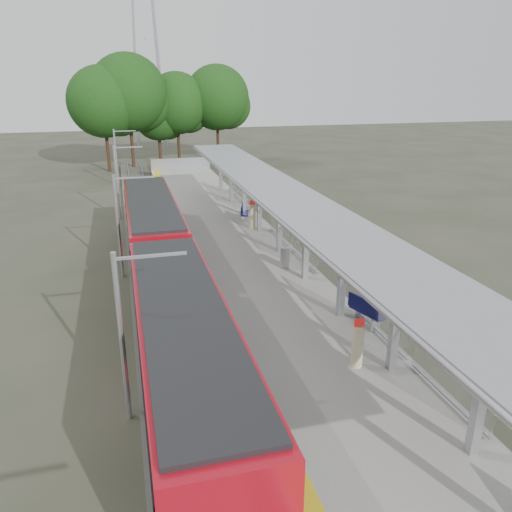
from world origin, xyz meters
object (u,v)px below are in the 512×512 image
Objects in this scene: info_pillar_near at (357,346)px; litter_bin at (286,257)px; info_pillar_far at (252,216)px; bench_far at (244,212)px; train at (164,270)px; bench_mid at (366,310)px.

info_pillar_near reaches higher than litter_bin.
info_pillar_near is 9.21m from litter_bin.
bench_far is at bearing 102.55° from info_pillar_far.
info_pillar_near reaches higher than bench_far.
train is 9.35m from info_pillar_near.
litter_bin is at bearing -79.91° from info_pillar_far.
litter_bin is (6.07, 1.62, -0.54)m from train.
train is 8.66m from bench_mid.
bench_mid reaches higher than bench_far.
info_pillar_far is at bearing 88.88° from litter_bin.
bench_far is 18.28m from info_pillar_near.
bench_far is at bearing 90.42° from info_pillar_near.
train is at bearing 126.70° from bench_mid.
info_pillar_near is at bearing -54.16° from train.
info_pillar_near is at bearing -81.40° from info_pillar_far.
train is 16.91× the size of bench_mid.
info_pillar_near is 0.95× the size of info_pillar_far.
info_pillar_far is (-0.90, 13.54, 0.21)m from bench_mid.
info_pillar_near is 16.19m from info_pillar_far.
info_pillar_far reaches higher than info_pillar_near.
bench_mid is 1.58× the size of litter_bin.
info_pillar_near is (-0.69, -18.27, 0.20)m from bench_far.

